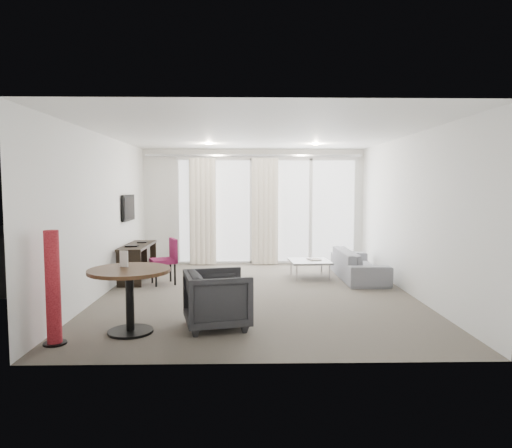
{
  "coord_description": "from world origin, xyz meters",
  "views": [
    {
      "loc": [
        -0.17,
        -7.4,
        1.76
      ],
      "look_at": [
        0.0,
        0.6,
        1.1
      ],
      "focal_mm": 32.0,
      "sensor_mm": 36.0,
      "label": 1
    }
  ],
  "objects_px": {
    "desk_chair": "(163,261)",
    "rattan_chair_b": "(306,238)",
    "coffee_table": "(310,269)",
    "desk": "(138,262)",
    "tub_armchair": "(217,299)",
    "red_lamp": "(53,288)",
    "rattan_chair_a": "(278,238)",
    "sofa": "(359,264)",
    "round_table": "(130,301)"
  },
  "relations": [
    {
      "from": "round_table",
      "to": "sofa",
      "type": "bearing_deg",
      "value": 41.84
    },
    {
      "from": "round_table",
      "to": "sofa",
      "type": "relative_size",
      "value": 0.52
    },
    {
      "from": "sofa",
      "to": "rattan_chair_a",
      "type": "bearing_deg",
      "value": 21.06
    },
    {
      "from": "tub_armchair",
      "to": "rattan_chair_b",
      "type": "bearing_deg",
      "value": -29.69
    },
    {
      "from": "round_table",
      "to": "rattan_chair_a",
      "type": "height_order",
      "value": "rattan_chair_a"
    },
    {
      "from": "round_table",
      "to": "sofa",
      "type": "distance_m",
      "value": 4.77
    },
    {
      "from": "round_table",
      "to": "desk_chair",
      "type": "bearing_deg",
      "value": 92.04
    },
    {
      "from": "coffee_table",
      "to": "desk_chair",
      "type": "bearing_deg",
      "value": -169.19
    },
    {
      "from": "round_table",
      "to": "tub_armchair",
      "type": "xyz_separation_m",
      "value": [
        1.04,
        0.19,
        -0.03
      ]
    },
    {
      "from": "rattan_chair_a",
      "to": "rattan_chair_b",
      "type": "height_order",
      "value": "rattan_chair_b"
    },
    {
      "from": "round_table",
      "to": "tub_armchair",
      "type": "distance_m",
      "value": 1.06
    },
    {
      "from": "desk_chair",
      "to": "coffee_table",
      "type": "relative_size",
      "value": 1.1
    },
    {
      "from": "desk",
      "to": "sofa",
      "type": "distance_m",
      "value": 4.2
    },
    {
      "from": "desk",
      "to": "round_table",
      "type": "distance_m",
      "value": 3.22
    },
    {
      "from": "desk_chair",
      "to": "sofa",
      "type": "height_order",
      "value": "desk_chair"
    },
    {
      "from": "tub_armchair",
      "to": "coffee_table",
      "type": "distance_m",
      "value": 3.47
    },
    {
      "from": "tub_armchair",
      "to": "round_table",
      "type": "bearing_deg",
      "value": 87.45
    },
    {
      "from": "desk",
      "to": "coffee_table",
      "type": "height_order",
      "value": "desk"
    },
    {
      "from": "desk_chair",
      "to": "rattan_chair_b",
      "type": "distance_m",
      "value": 4.93
    },
    {
      "from": "desk",
      "to": "desk_chair",
      "type": "distance_m",
      "value": 0.69
    },
    {
      "from": "rattan_chair_a",
      "to": "rattan_chair_b",
      "type": "distance_m",
      "value": 0.74
    },
    {
      "from": "rattan_chair_b",
      "to": "round_table",
      "type": "bearing_deg",
      "value": -102.37
    },
    {
      "from": "rattan_chair_a",
      "to": "tub_armchair",
      "type": "bearing_deg",
      "value": -104.98
    },
    {
      "from": "tub_armchair",
      "to": "coffee_table",
      "type": "xyz_separation_m",
      "value": [
        1.59,
        3.08,
        -0.19
      ]
    },
    {
      "from": "coffee_table",
      "to": "round_table",
      "type": "bearing_deg",
      "value": -128.71
    },
    {
      "from": "red_lamp",
      "to": "sofa",
      "type": "distance_m",
      "value": 5.6
    },
    {
      "from": "sofa",
      "to": "rattan_chair_b",
      "type": "distance_m",
      "value": 3.48
    },
    {
      "from": "desk",
      "to": "coffee_table",
      "type": "bearing_deg",
      "value": 2.11
    },
    {
      "from": "desk",
      "to": "desk_chair",
      "type": "relative_size",
      "value": 1.72
    },
    {
      "from": "coffee_table",
      "to": "desk",
      "type": "bearing_deg",
      "value": -177.89
    },
    {
      "from": "desk_chair",
      "to": "rattan_chair_b",
      "type": "bearing_deg",
      "value": 28.63
    },
    {
      "from": "sofa",
      "to": "rattan_chair_a",
      "type": "relative_size",
      "value": 2.37
    },
    {
      "from": "red_lamp",
      "to": "desk_chair",
      "type": "bearing_deg",
      "value": 78.39
    },
    {
      "from": "sofa",
      "to": "red_lamp",
      "type": "bearing_deg",
      "value": 129.73
    },
    {
      "from": "desk",
      "to": "red_lamp",
      "type": "xyz_separation_m",
      "value": [
        -0.09,
        -3.54,
        0.31
      ]
    },
    {
      "from": "desk_chair",
      "to": "sofa",
      "type": "distance_m",
      "value": 3.68
    },
    {
      "from": "rattan_chair_a",
      "to": "rattan_chair_b",
      "type": "relative_size",
      "value": 0.98
    },
    {
      "from": "round_table",
      "to": "coffee_table",
      "type": "xyz_separation_m",
      "value": [
        2.62,
        3.27,
        -0.22
      ]
    },
    {
      "from": "rattan_chair_a",
      "to": "rattan_chair_b",
      "type": "bearing_deg",
      "value": -2.11
    },
    {
      "from": "rattan_chair_b",
      "to": "coffee_table",
      "type": "bearing_deg",
      "value": -84.2
    },
    {
      "from": "desk",
      "to": "red_lamp",
      "type": "bearing_deg",
      "value": -91.51
    },
    {
      "from": "tub_armchair",
      "to": "red_lamp",
      "type": "bearing_deg",
      "value": 95.12
    },
    {
      "from": "desk_chair",
      "to": "red_lamp",
      "type": "xyz_separation_m",
      "value": [
        -0.65,
        -3.14,
        0.23
      ]
    },
    {
      "from": "desk",
      "to": "desk_chair",
      "type": "height_order",
      "value": "desk_chair"
    },
    {
      "from": "desk",
      "to": "sofa",
      "type": "height_order",
      "value": "desk"
    },
    {
      "from": "red_lamp",
      "to": "desk",
      "type": "bearing_deg",
      "value": 88.49
    },
    {
      "from": "tub_armchair",
      "to": "sofa",
      "type": "relative_size",
      "value": 0.42
    },
    {
      "from": "rattan_chair_b",
      "to": "desk_chair",
      "type": "bearing_deg",
      "value": -116.68
    },
    {
      "from": "desk",
      "to": "rattan_chair_a",
      "type": "distance_m",
      "value": 4.49
    },
    {
      "from": "red_lamp",
      "to": "rattan_chair_a",
      "type": "bearing_deg",
      "value": 66.82
    }
  ]
}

